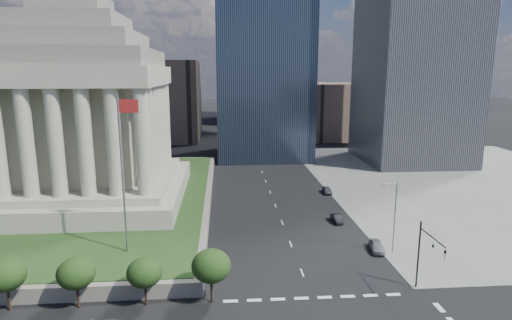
{
  "coord_description": "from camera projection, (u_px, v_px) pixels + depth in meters",
  "views": [
    {
      "loc": [
        -9.51,
        -28.38,
        24.54
      ],
      "look_at": [
        -5.71,
        20.41,
        14.3
      ],
      "focal_mm": 30.0,
      "sensor_mm": 36.0,
      "label": 1
    }
  ],
  "objects": [
    {
      "name": "street_lamp_north",
      "position": [
        394.0,
        213.0,
        57.69
      ],
      "size": [
        2.13,
        0.22,
        10.0
      ],
      "color": "slate",
      "rests_on": "ground"
    },
    {
      "name": "sidewalk_ne",
      "position": [
        473.0,
        183.0,
        95.49
      ],
      "size": [
        68.0,
        90.0,
        0.03
      ],
      "primitive_type": "cube",
      "color": "slate",
      "rests_on": "ground"
    },
    {
      "name": "building_filler_nw",
      "position": [
        166.0,
        100.0,
        155.16
      ],
      "size": [
        24.0,
        30.0,
        28.0
      ],
      "primitive_type": "cube",
      "color": "#4F4336",
      "rests_on": "ground"
    },
    {
      "name": "plaza_terrace",
      "position": [
        31.0,
        202.0,
        78.63
      ],
      "size": [
        66.0,
        70.0,
        1.8
      ],
      "primitive_type": "cube",
      "color": "slate",
      "rests_on": "ground"
    },
    {
      "name": "traffic_signal_ne",
      "position": [
        427.0,
        251.0,
        46.68
      ],
      "size": [
        0.3,
        5.74,
        8.0
      ],
      "color": "black",
      "rests_on": "ground"
    },
    {
      "name": "parked_sedan_mid",
      "position": [
        337.0,
        219.0,
        70.55
      ],
      "size": [
        3.75,
        1.45,
        1.22
      ],
      "primitive_type": "imported",
      "rotation": [
        0.0,
        0.0,
        0.04
      ],
      "color": "black",
      "rests_on": "ground"
    },
    {
      "name": "ground",
      "position": [
        254.0,
        152.0,
        131.03
      ],
      "size": [
        500.0,
        500.0,
        0.0
      ],
      "primitive_type": "plane",
      "color": "black",
      "rests_on": "ground"
    },
    {
      "name": "parked_sedan_near",
      "position": [
        377.0,
        246.0,
        59.24
      ],
      "size": [
        2.36,
        4.51,
        1.46
      ],
      "primitive_type": "imported",
      "rotation": [
        0.0,
        0.0,
        -0.15
      ],
      "color": "gray",
      "rests_on": "ground"
    },
    {
      "name": "midrise_glass",
      "position": [
        263.0,
        51.0,
        120.16
      ],
      "size": [
        26.0,
        26.0,
        60.0
      ],
      "primitive_type": "cube",
      "color": "black",
      "rests_on": "ground"
    },
    {
      "name": "building_filler_ne",
      "position": [
        333.0,
        110.0,
        160.69
      ],
      "size": [
        20.0,
        30.0,
        20.0
      ],
      "primitive_type": "cube",
      "color": "#4F4336",
      "rests_on": "ground"
    },
    {
      "name": "flagpole",
      "position": [
        123.0,
        166.0,
        52.52
      ],
      "size": [
        2.52,
        0.24,
        20.0
      ],
      "color": "slate",
      "rests_on": "plaza_lawn"
    },
    {
      "name": "plaza_lawn",
      "position": [
        30.0,
        197.0,
        78.44
      ],
      "size": [
        64.0,
        68.0,
        0.1
      ],
      "primitive_type": "cube",
      "color": "#243E19",
      "rests_on": "plaza_terrace"
    },
    {
      "name": "parked_sedan_far",
      "position": [
        327.0,
        190.0,
        87.15
      ],
      "size": [
        1.83,
        4.09,
        1.37
      ],
      "primitive_type": "imported",
      "rotation": [
        0.0,
        0.0,
        -0.06
      ],
      "color": "#4D5154",
      "rests_on": "ground"
    },
    {
      "name": "war_memorial",
      "position": [
        79.0,
        89.0,
        73.32
      ],
      "size": [
        34.0,
        34.0,
        39.0
      ],
      "primitive_type": null,
      "color": "#B0AB93",
      "rests_on": "plaza_lawn"
    }
  ]
}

